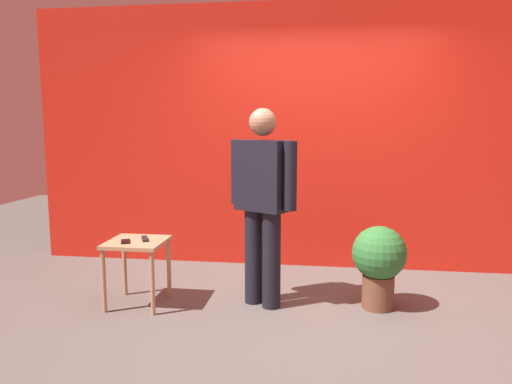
{
  "coord_description": "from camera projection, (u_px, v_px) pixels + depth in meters",
  "views": [
    {
      "loc": [
        0.07,
        -3.48,
        1.49
      ],
      "look_at": [
        -0.49,
        0.55,
        0.93
      ],
      "focal_mm": 33.25,
      "sensor_mm": 36.0,
      "label": 1
    }
  ],
  "objects": [
    {
      "name": "cell_phone",
      "position": [
        125.0,
        242.0,
        3.87
      ],
      "size": [
        0.12,
        0.16,
        0.01
      ],
      "primitive_type": "cube",
      "rotation": [
        0.0,
        0.0,
        0.4
      ],
      "color": "black",
      "rests_on": "side_table"
    },
    {
      "name": "standing_person",
      "position": [
        263.0,
        197.0,
        3.87
      ],
      "size": [
        0.61,
        0.41,
        1.64
      ],
      "color": "black",
      "rests_on": "ground_plane"
    },
    {
      "name": "back_wall_red",
      "position": [
        315.0,
        137.0,
        4.96
      ],
      "size": [
        6.06,
        0.12,
        2.75
      ],
      "primitive_type": "cube",
      "color": "red",
      "rests_on": "ground_plane"
    },
    {
      "name": "tv_remote",
      "position": [
        145.0,
        239.0,
        3.95
      ],
      "size": [
        0.11,
        0.17,
        0.02
      ],
      "primitive_type": "cube",
      "rotation": [
        0.0,
        0.0,
        0.45
      ],
      "color": "black",
      "rests_on": "side_table"
    },
    {
      "name": "ground_plane",
      "position": [
        309.0,
        322.0,
        3.63
      ],
      "size": [
        12.0,
        12.0,
        0.0
      ],
      "primitive_type": "plane",
      "color": "#59544F"
    },
    {
      "name": "potted_plant",
      "position": [
        379.0,
        260.0,
        3.87
      ],
      "size": [
        0.44,
        0.44,
        0.69
      ],
      "color": "brown",
      "rests_on": "ground_plane"
    },
    {
      "name": "side_table",
      "position": [
        137.0,
        252.0,
        3.94
      ],
      "size": [
        0.47,
        0.47,
        0.55
      ],
      "color": "tan",
      "rests_on": "ground_plane"
    }
  ]
}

